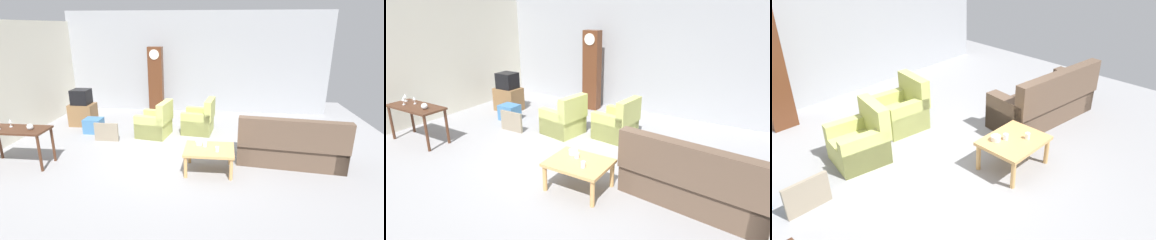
% 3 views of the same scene
% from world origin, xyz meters
% --- Properties ---
extents(ground_plane, '(10.40, 10.40, 0.00)m').
position_xyz_m(ground_plane, '(0.00, 0.00, 0.00)').
color(ground_plane, gray).
extents(garage_door_wall, '(8.40, 0.16, 3.20)m').
position_xyz_m(garage_door_wall, '(0.00, 3.60, 1.60)').
color(garage_door_wall, '#9EA0A5').
rests_on(garage_door_wall, ground_plane).
extents(pegboard_wall_left, '(0.12, 6.40, 2.88)m').
position_xyz_m(pegboard_wall_left, '(-4.20, 0.40, 1.44)').
color(pegboard_wall_left, silver).
rests_on(pegboard_wall_left, ground_plane).
extents(couch_floral, '(2.19, 1.12, 1.04)m').
position_xyz_m(couch_floral, '(2.33, -0.24, 0.36)').
color(couch_floral, brown).
rests_on(couch_floral, ground_plane).
extents(armchair_olive_near, '(0.90, 0.88, 0.92)m').
position_xyz_m(armchair_olive_near, '(-0.78, 1.08, 0.31)').
color(armchair_olive_near, '#B7BC66').
rests_on(armchair_olive_near, ground_plane).
extents(armchair_olive_far, '(0.87, 0.84, 0.92)m').
position_xyz_m(armchair_olive_far, '(0.33, 1.46, 0.31)').
color(armchair_olive_far, tan).
rests_on(armchair_olive_far, ground_plane).
extents(coffee_table_wood, '(0.96, 0.76, 0.48)m').
position_xyz_m(coffee_table_wood, '(0.70, -0.75, 0.41)').
color(coffee_table_wood, tan).
rests_on(coffee_table_wood, ground_plane).
extents(console_table_dark, '(1.30, 0.56, 0.78)m').
position_xyz_m(console_table_dark, '(-3.18, -0.88, 0.67)').
color(console_table_dark, '#472819').
rests_on(console_table_dark, ground_plane).
extents(grandfather_clock, '(0.44, 0.30, 2.13)m').
position_xyz_m(grandfather_clock, '(-1.19, 3.05, 1.07)').
color(grandfather_clock, '#562D19').
rests_on(grandfather_clock, ground_plane).
extents(tv_stand_cabinet, '(0.68, 0.52, 0.62)m').
position_xyz_m(tv_stand_cabinet, '(-3.05, 1.73, 0.31)').
color(tv_stand_cabinet, brown).
rests_on(tv_stand_cabinet, ground_plane).
extents(tv_crt, '(0.48, 0.44, 0.42)m').
position_xyz_m(tv_crt, '(-3.05, 1.73, 0.83)').
color(tv_crt, black).
rests_on(tv_crt, tv_stand_cabinet).
extents(framed_picture_leaning, '(0.60, 0.05, 0.46)m').
position_xyz_m(framed_picture_leaning, '(-1.91, 0.57, 0.23)').
color(framed_picture_leaning, gray).
rests_on(framed_picture_leaning, ground_plane).
extents(storage_box_blue, '(0.46, 0.38, 0.39)m').
position_xyz_m(storage_box_blue, '(-2.49, 1.14, 0.19)').
color(storage_box_blue, teal).
rests_on(storage_box_blue, ground_plane).
extents(glass_dome_cloche, '(0.12, 0.12, 0.12)m').
position_xyz_m(glass_dome_cloche, '(-2.83, -0.91, 0.85)').
color(glass_dome_cloche, silver).
rests_on(glass_dome_cloche, console_table_dark).
extents(cup_white_porcelain, '(0.07, 0.07, 0.10)m').
position_xyz_m(cup_white_porcelain, '(0.85, -0.88, 0.52)').
color(cup_white_porcelain, white).
rests_on(cup_white_porcelain, coffee_table_wood).
extents(cup_blue_rimmed, '(0.08, 0.08, 0.09)m').
position_xyz_m(cup_blue_rimmed, '(0.61, -0.66, 0.52)').
color(cup_blue_rimmed, silver).
rests_on(cup_blue_rimmed, coffee_table_wood).
extents(bowl_white_stacked, '(0.14, 0.14, 0.08)m').
position_xyz_m(bowl_white_stacked, '(0.48, -0.57, 0.51)').
color(bowl_white_stacked, white).
rests_on(bowl_white_stacked, coffee_table_wood).
extents(wine_glass_tall, '(0.08, 0.08, 0.17)m').
position_xyz_m(wine_glass_tall, '(-3.67, -0.78, 0.90)').
color(wine_glass_tall, silver).
rests_on(wine_glass_tall, console_table_dark).
extents(wine_glass_mid, '(0.06, 0.06, 0.17)m').
position_xyz_m(wine_glass_mid, '(-3.46, -0.95, 0.89)').
color(wine_glass_mid, silver).
rests_on(wine_glass_mid, console_table_dark).
extents(wine_glass_short, '(0.06, 0.06, 0.17)m').
position_xyz_m(wine_glass_short, '(-3.32, -0.80, 0.89)').
color(wine_glass_short, silver).
rests_on(wine_glass_short, console_table_dark).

